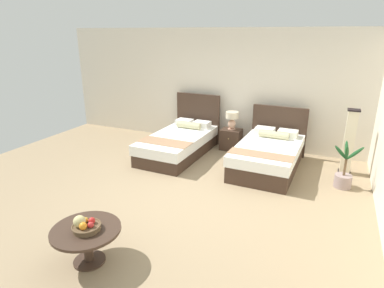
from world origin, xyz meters
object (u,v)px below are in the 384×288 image
(bed_near_window, at_px, (180,142))
(coffee_table, at_px, (87,236))
(bed_near_corner, at_px, (268,154))
(nightstand, at_px, (231,139))
(floor_lamp_corner, at_px, (349,142))
(table_lamp, at_px, (232,118))
(fruit_bowl, at_px, (85,225))
(potted_palm, at_px, (344,175))

(bed_near_window, height_order, coffee_table, bed_near_window)
(bed_near_corner, xyz_separation_m, nightstand, (-1.05, 0.80, -0.05))
(coffee_table, xyz_separation_m, floor_lamp_corner, (2.85, 4.20, 0.29))
(bed_near_corner, height_order, table_lamp, bed_near_corner)
(bed_near_corner, distance_m, coffee_table, 4.06)
(bed_near_corner, bearing_deg, coffee_table, -110.08)
(fruit_bowl, distance_m, floor_lamp_corner, 5.09)
(table_lamp, height_order, coffee_table, table_lamp)
(coffee_table, bearing_deg, floor_lamp_corner, 55.85)
(bed_near_corner, distance_m, fruit_bowl, 4.08)
(floor_lamp_corner, distance_m, potted_palm, 0.83)
(bed_near_corner, bearing_deg, fruit_bowl, -109.72)
(floor_lamp_corner, bearing_deg, bed_near_corner, -165.15)
(bed_near_corner, xyz_separation_m, coffee_table, (-1.40, -3.82, 0.06))
(bed_near_window, xyz_separation_m, bed_near_corner, (2.03, -0.01, 0.02))
(coffee_table, relative_size, fruit_bowl, 2.43)
(potted_palm, bearing_deg, bed_near_corner, 167.09)
(bed_near_corner, relative_size, fruit_bowl, 6.09)
(bed_near_window, height_order, nightstand, bed_near_window)
(fruit_bowl, bearing_deg, floor_lamp_corner, 56.16)
(bed_near_window, relative_size, bed_near_corner, 1.08)
(coffee_table, relative_size, floor_lamp_corner, 0.64)
(coffee_table, distance_m, floor_lamp_corner, 5.09)
(bed_near_corner, height_order, coffee_table, bed_near_corner)
(coffee_table, xyz_separation_m, fruit_bowl, (0.02, -0.02, 0.17))
(coffee_table, bearing_deg, potted_palm, 51.08)
(bed_near_window, height_order, bed_near_corner, bed_near_window)
(bed_near_corner, height_order, floor_lamp_corner, floor_lamp_corner)
(nightstand, bearing_deg, floor_lamp_corner, -9.30)
(coffee_table, relative_size, potted_palm, 0.94)
(nightstand, distance_m, fruit_bowl, 4.65)
(table_lamp, xyz_separation_m, fruit_bowl, (-0.32, -4.65, -0.23))
(bed_near_window, distance_m, table_lamp, 1.35)
(bed_near_corner, bearing_deg, bed_near_window, 179.58)
(bed_near_window, xyz_separation_m, coffee_table, (0.63, -3.83, 0.08))
(nightstand, distance_m, potted_palm, 2.72)
(bed_near_corner, xyz_separation_m, fruit_bowl, (-1.38, -3.84, 0.23))
(nightstand, distance_m, table_lamp, 0.51)
(table_lamp, height_order, potted_palm, table_lamp)
(potted_palm, bearing_deg, fruit_bowl, -128.56)
(bed_near_corner, height_order, nightstand, bed_near_corner)
(nightstand, bearing_deg, coffee_table, -94.27)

